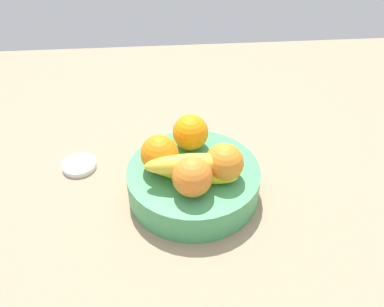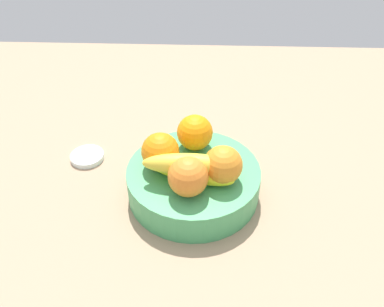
{
  "view_description": "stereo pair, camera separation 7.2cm",
  "coord_description": "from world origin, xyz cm",
  "px_view_note": "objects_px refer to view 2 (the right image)",
  "views": [
    {
      "loc": [
        5.13,
        59.22,
        57.69
      ],
      "look_at": [
        0.29,
        0.85,
        10.18
      ],
      "focal_mm": 37.9,
      "sensor_mm": 36.0,
      "label": 1
    },
    {
      "loc": [
        -2.04,
        59.37,
        57.69
      ],
      "look_at": [
        0.29,
        0.85,
        10.18
      ],
      "focal_mm": 37.9,
      "sensor_mm": 36.0,
      "label": 2
    }
  ],
  "objects_px": {
    "orange_front_left": "(193,132)",
    "banana_bunch": "(190,168)",
    "orange_back_left": "(223,165)",
    "jar_lid": "(87,157)",
    "orange_front_right": "(160,152)",
    "fruit_bowl": "(192,181)",
    "orange_center": "(188,177)"
  },
  "relations": [
    {
      "from": "orange_front_left",
      "to": "banana_bunch",
      "type": "relative_size",
      "value": 0.42
    },
    {
      "from": "jar_lid",
      "to": "orange_back_left",
      "type": "bearing_deg",
      "value": 157.0
    },
    {
      "from": "fruit_bowl",
      "to": "orange_center",
      "type": "height_order",
      "value": "orange_center"
    },
    {
      "from": "orange_front_right",
      "to": "orange_back_left",
      "type": "distance_m",
      "value": 0.12
    },
    {
      "from": "jar_lid",
      "to": "orange_front_left",
      "type": "bearing_deg",
      "value": 173.59
    },
    {
      "from": "fruit_bowl",
      "to": "orange_center",
      "type": "xyz_separation_m",
      "value": [
        0.0,
        0.06,
        0.07
      ]
    },
    {
      "from": "orange_front_left",
      "to": "orange_center",
      "type": "distance_m",
      "value": 0.13
    },
    {
      "from": "orange_back_left",
      "to": "orange_center",
      "type": "bearing_deg",
      "value": 28.73
    },
    {
      "from": "orange_back_left",
      "to": "jar_lid",
      "type": "bearing_deg",
      "value": -23.0
    },
    {
      "from": "fruit_bowl",
      "to": "orange_front_left",
      "type": "bearing_deg",
      "value": -88.93
    },
    {
      "from": "fruit_bowl",
      "to": "jar_lid",
      "type": "distance_m",
      "value": 0.26
    },
    {
      "from": "orange_front_left",
      "to": "jar_lid",
      "type": "relative_size",
      "value": 0.99
    },
    {
      "from": "orange_center",
      "to": "jar_lid",
      "type": "distance_m",
      "value": 0.3
    },
    {
      "from": "orange_front_right",
      "to": "orange_center",
      "type": "relative_size",
      "value": 1.0
    },
    {
      "from": "orange_front_right",
      "to": "orange_back_left",
      "type": "relative_size",
      "value": 1.0
    },
    {
      "from": "orange_front_right",
      "to": "orange_back_left",
      "type": "xyz_separation_m",
      "value": [
        -0.12,
        0.03,
        0.0
      ]
    },
    {
      "from": "orange_front_right",
      "to": "jar_lid",
      "type": "height_order",
      "value": "orange_front_right"
    },
    {
      "from": "banana_bunch",
      "to": "jar_lid",
      "type": "xyz_separation_m",
      "value": [
        0.23,
        -0.13,
        -0.09
      ]
    },
    {
      "from": "orange_front_right",
      "to": "jar_lid",
      "type": "bearing_deg",
      "value": -27.17
    },
    {
      "from": "fruit_bowl",
      "to": "jar_lid",
      "type": "height_order",
      "value": "fruit_bowl"
    },
    {
      "from": "orange_front_left",
      "to": "orange_back_left",
      "type": "bearing_deg",
      "value": 120.72
    },
    {
      "from": "orange_front_right",
      "to": "orange_back_left",
      "type": "bearing_deg",
      "value": 163.78
    },
    {
      "from": "banana_bunch",
      "to": "orange_back_left",
      "type": "bearing_deg",
      "value": -176.3
    },
    {
      "from": "orange_center",
      "to": "orange_back_left",
      "type": "height_order",
      "value": "same"
    },
    {
      "from": "orange_front_left",
      "to": "orange_back_left",
      "type": "relative_size",
      "value": 1.0
    },
    {
      "from": "fruit_bowl",
      "to": "banana_bunch",
      "type": "bearing_deg",
      "value": 83.78
    },
    {
      "from": "orange_front_right",
      "to": "banana_bunch",
      "type": "xyz_separation_m",
      "value": [
        -0.06,
        0.04,
        -0.01
      ]
    },
    {
      "from": "orange_back_left",
      "to": "jar_lid",
      "type": "xyz_separation_m",
      "value": [
        0.29,
        -0.12,
        -0.09
      ]
    },
    {
      "from": "orange_back_left",
      "to": "jar_lid",
      "type": "height_order",
      "value": "orange_back_left"
    },
    {
      "from": "fruit_bowl",
      "to": "banana_bunch",
      "type": "xyz_separation_m",
      "value": [
        0.0,
        0.03,
        0.06
      ]
    },
    {
      "from": "orange_center",
      "to": "orange_back_left",
      "type": "bearing_deg",
      "value": -151.27
    },
    {
      "from": "orange_back_left",
      "to": "banana_bunch",
      "type": "height_order",
      "value": "orange_back_left"
    }
  ]
}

